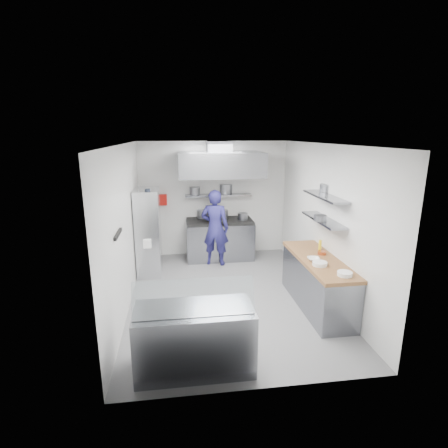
{
  "coord_description": "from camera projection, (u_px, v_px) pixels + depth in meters",
  "views": [
    {
      "loc": [
        -0.9,
        -5.97,
        2.98
      ],
      "look_at": [
        0.0,
        0.6,
        1.25
      ],
      "focal_mm": 28.0,
      "sensor_mm": 36.0,
      "label": 1
    }
  ],
  "objects": [
    {
      "name": "rack_jar",
      "position": [
        148.0,
        193.0,
        7.03
      ],
      "size": [
        0.11,
        0.11,
        0.18
      ],
      "primitive_type": "cylinder",
      "color": "black",
      "rests_on": "wire_rack"
    },
    {
      "name": "gas_range",
      "position": [
        220.0,
        240.0,
        8.51
      ],
      "size": [
        1.6,
        0.8,
        0.9
      ],
      "primitive_type": "cube",
      "color": "gray",
      "rests_on": "floor"
    },
    {
      "name": "shelf_pot_d",
      "position": [
        326.0,
        188.0,
        6.37
      ],
      "size": [
        0.24,
        0.24,
        0.14
      ],
      "primitive_type": "cylinder",
      "color": "slate",
      "rests_on": "wall_shelf_upper"
    },
    {
      "name": "prep_counter_top",
      "position": [
        319.0,
        260.0,
        5.99
      ],
      "size": [
        0.65,
        2.04,
        0.06
      ],
      "primitive_type": "cube",
      "color": "brown",
      "rests_on": "prep_counter_base"
    },
    {
      "name": "shelf_pot_b",
      "position": [
        226.0,
        188.0,
        8.67
      ],
      "size": [
        0.33,
        0.33,
        0.22
      ],
      "primitive_type": "cylinder",
      "color": "slate",
      "rests_on": "over_range_shelf"
    },
    {
      "name": "plate_stack_b",
      "position": [
        320.0,
        264.0,
        5.66
      ],
      "size": [
        0.24,
        0.24,
        0.06
      ],
      "primitive_type": "cylinder",
      "color": "white",
      "rests_on": "prep_counter_top"
    },
    {
      "name": "rack_bin_b",
      "position": [
        148.0,
        215.0,
        7.41
      ],
      "size": [
        0.14,
        0.19,
        0.16
      ],
      "primitive_type": "cube",
      "color": "yellow",
      "rests_on": "wire_rack"
    },
    {
      "name": "stock_pot_left",
      "position": [
        202.0,
        214.0,
        8.55
      ],
      "size": [
        0.26,
        0.26,
        0.2
      ],
      "primitive_type": "cylinder",
      "color": "slate",
      "rests_on": "cooktop"
    },
    {
      "name": "copper_pan",
      "position": [
        322.0,
        253.0,
        6.17
      ],
      "size": [
        0.14,
        0.14,
        0.06
      ],
      "primitive_type": "cylinder",
      "color": "#C66237",
      "rests_on": "prep_counter_top"
    },
    {
      "name": "rack_bin_a",
      "position": [
        147.0,
        243.0,
        7.16
      ],
      "size": [
        0.16,
        0.2,
        0.18
      ],
      "primitive_type": "cube",
      "color": "white",
      "rests_on": "wire_rack"
    },
    {
      "name": "red_firebox",
      "position": [
        162.0,
        200.0,
        8.41
      ],
      "size": [
        0.22,
        0.1,
        0.26
      ],
      "primitive_type": "cube",
      "color": "red",
      "rests_on": "wall_back"
    },
    {
      "name": "mixing_bowl",
      "position": [
        313.0,
        259.0,
        5.88
      ],
      "size": [
        0.23,
        0.23,
        0.05
      ],
      "primitive_type": "imported",
      "rotation": [
        0.0,
        0.0,
        -0.16
      ],
      "color": "white",
      "rests_on": "prep_counter_top"
    },
    {
      "name": "chef",
      "position": [
        215.0,
        228.0,
        7.98
      ],
      "size": [
        0.74,
        0.6,
        1.76
      ],
      "primitive_type": "imported",
      "rotation": [
        0.0,
        0.0,
        2.82
      ],
      "color": "navy",
      "rests_on": "floor"
    },
    {
      "name": "wall_shelf_lower",
      "position": [
        323.0,
        220.0,
        6.14
      ],
      "size": [
        0.3,
        1.3,
        0.04
      ],
      "primitive_type": "cube",
      "color": "gray",
      "rests_on": "wall_right"
    },
    {
      "name": "hood_duct",
      "position": [
        219.0,
        147.0,
        7.99
      ],
      "size": [
        0.55,
        0.55,
        0.24
      ],
      "primitive_type": "cube",
      "color": "slate",
      "rests_on": "extractor_hood"
    },
    {
      "name": "cooktop",
      "position": [
        220.0,
        221.0,
        8.39
      ],
      "size": [
        1.57,
        0.78,
        0.06
      ],
      "primitive_type": "cube",
      "color": "black",
      "rests_on": "gas_range"
    },
    {
      "name": "wall_left",
      "position": [
        125.0,
        228.0,
        6.0
      ],
      "size": [
        2.8,
        5.0,
        0.02
      ],
      "primitive_type": "cube",
      "rotation": [
        1.57,
        0.0,
        1.57
      ],
      "color": "white",
      "rests_on": "floor"
    },
    {
      "name": "floor",
      "position": [
        228.0,
        296.0,
        6.59
      ],
      "size": [
        5.0,
        5.0,
        0.0
      ],
      "primitive_type": "plane",
      "color": "slate",
      "rests_on": "ground"
    },
    {
      "name": "plate_stack_a",
      "position": [
        345.0,
        274.0,
        5.25
      ],
      "size": [
        0.22,
        0.22,
        0.06
      ],
      "primitive_type": "cylinder",
      "color": "white",
      "rests_on": "prep_counter_top"
    },
    {
      "name": "prep_counter_base",
      "position": [
        317.0,
        284.0,
        6.11
      ],
      "size": [
        0.62,
        2.0,
        0.84
      ],
      "primitive_type": "cube",
      "color": "gray",
      "rests_on": "floor"
    },
    {
      "name": "over_range_shelf",
      "position": [
        218.0,
        195.0,
        8.47
      ],
      "size": [
        1.6,
        0.3,
        0.04
      ],
      "primitive_type": "cube",
      "color": "gray",
      "rests_on": "wall_back"
    },
    {
      "name": "knife_strip",
      "position": [
        118.0,
        234.0,
        5.11
      ],
      "size": [
        0.04,
        0.55,
        0.05
      ],
      "primitive_type": "cube",
      "color": "black",
      "rests_on": "wall_left"
    },
    {
      "name": "shelf_pot_a",
      "position": [
        195.0,
        191.0,
        8.44
      ],
      "size": [
        0.25,
        0.25,
        0.18
      ],
      "primitive_type": "cylinder",
      "color": "slate",
      "rests_on": "over_range_shelf"
    },
    {
      "name": "ceiling",
      "position": [
        229.0,
        144.0,
        5.89
      ],
      "size": [
        5.0,
        5.0,
        0.0
      ],
      "primitive_type": "plane",
      "rotation": [
        3.14,
        0.0,
        0.0
      ],
      "color": "silver",
      "rests_on": "wall_back"
    },
    {
      "name": "wire_rack",
      "position": [
        149.0,
        232.0,
        7.5
      ],
      "size": [
        0.5,
        0.9,
        1.85
      ],
      "primitive_type": "cube",
      "color": "silver",
      "rests_on": "floor"
    },
    {
      "name": "wall_right",
      "position": [
        324.0,
        221.0,
        6.48
      ],
      "size": [
        2.8,
        5.0,
        0.02
      ],
      "primitive_type": "cube",
      "rotation": [
        1.57,
        0.0,
        -1.57
      ],
      "color": "white",
      "rests_on": "floor"
    },
    {
      "name": "wall_shelf_upper",
      "position": [
        325.0,
        196.0,
        6.04
      ],
      "size": [
        0.3,
        1.3,
        0.04
      ],
      "primitive_type": "cube",
      "color": "gray",
      "rests_on": "wall_right"
    },
    {
      "name": "squeeze_bottle",
      "position": [
        320.0,
        245.0,
        6.41
      ],
      "size": [
        0.06,
        0.06,
        0.18
      ],
      "primitive_type": "cylinder",
      "color": "yellow",
      "rests_on": "prep_counter_top"
    },
    {
      "name": "stock_pot_mid",
      "position": [
        221.0,
        215.0,
        8.35
      ],
      "size": [
        0.33,
        0.33,
        0.24
      ],
      "primitive_type": "cylinder",
      "color": "slate",
      "rests_on": "cooktop"
    },
    {
      "name": "wall_back",
      "position": [
        214.0,
        199.0,
        8.64
      ],
      "size": [
        3.6,
        2.8,
        0.02
      ],
      "primitive_type": "cube",
      "rotation": [
        1.57,
        0.0,
        0.0
      ],
      "color": "white",
      "rests_on": "floor"
    },
    {
      "name": "shelf_pot_c",
      "position": [
        320.0,
        218.0,
        5.98
      ],
      "size": [
        0.22,
        0.22,
        0.1
      ],
      "primitive_type": "cylinder",
      "color": "slate",
      "rests_on": "wall_shelf_lower"
    },
    {
      "name": "extractor_hood",
      "position": [
        220.0,
        164.0,
        7.87
      ],
      "size": [
        1.9,
        1.15,
        0.55
      ],
      "primitive_type": "cube",
      "color": "gray",
      "rests_on": "wall_back"
    },
    {
      "name": "display_glass",
      "position": [
        194.0,
        297.0,
        4.19
      ],
      "size": [
        1.47,
        0.19,
        0.42
      ],
      "primitive_type": "cube",
      "rotation": [
        -0.38,
        0.0,
        0.0
      ],
      "color": "silver",
      "rests_on": "display_case"
    },
    {
      "name": "stock_pot_right",
      "position": [
        243.0,
        216.0,
        8.38
      ],
      "size": [
        0.24,
        0.24,
        0.16
      ],
      "primitive_type": "cylinder",
      "color": "slate",
      "rests_on": "cooktop"
    },
    {
      "name": "display_case",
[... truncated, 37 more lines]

